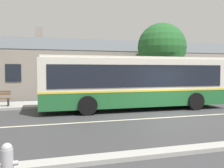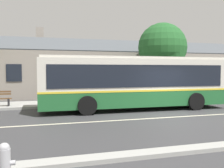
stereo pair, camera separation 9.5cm
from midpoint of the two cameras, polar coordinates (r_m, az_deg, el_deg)
name	(u,v)px [view 1 (the left image)]	position (r m, az deg, el deg)	size (l,w,h in m)	color
ground_plane	(177,117)	(12.82, 14.50, -7.28)	(300.00, 300.00, 0.00)	#38383A
sidewalk_far	(133,101)	(18.15, 4.66, -3.89)	(60.00, 3.00, 0.15)	#9E9E99
lane_divider_stripe	(177,117)	(12.82, 14.51, -7.26)	(60.00, 0.16, 0.01)	beige
community_building	(112,73)	(25.10, -0.12, 2.55)	(26.06, 8.25, 6.36)	gray
transit_bus	(134,81)	(14.72, 4.86, 0.62)	(10.97, 2.89, 3.06)	#236633
street_tree_primary	(163,49)	(20.26, 11.45, 7.76)	(3.84, 3.84, 6.04)	#4C3828
fire_hydrant	(7,163)	(5.74, -23.28, -16.17)	(0.42, 0.24, 0.83)	#B2B2B7
bus_stop_sign	(214,79)	(20.22, 22.08, 1.06)	(0.36, 0.07, 2.40)	gray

